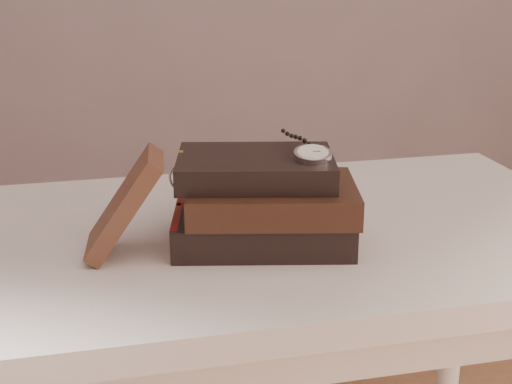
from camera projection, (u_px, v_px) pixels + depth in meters
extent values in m
cube|color=silver|center=(279.00, 238.00, 1.13)|extent=(1.00, 0.60, 0.04)
cube|color=white|center=(278.00, 274.00, 1.15)|extent=(0.88, 0.49, 0.08)
cylinder|color=white|center=(451.00, 339.00, 1.57)|extent=(0.05, 0.05, 0.71)
cube|color=black|center=(263.00, 226.00, 1.06)|extent=(0.28, 0.22, 0.05)
cube|color=#F6E7C9|center=(265.00, 226.00, 1.06)|extent=(0.27, 0.20, 0.04)
cube|color=gold|center=(179.00, 220.00, 1.08)|extent=(0.01, 0.01, 0.05)
cube|color=maroon|center=(179.00, 226.00, 1.06)|extent=(0.04, 0.16, 0.05)
cube|color=black|center=(272.00, 198.00, 1.04)|extent=(0.26, 0.21, 0.04)
cube|color=#F6E7C9|center=(274.00, 198.00, 1.04)|extent=(0.25, 0.19, 0.03)
cube|color=gold|center=(192.00, 193.00, 1.06)|extent=(0.01, 0.01, 0.04)
cube|color=black|center=(255.00, 168.00, 1.04)|extent=(0.25, 0.19, 0.04)
cube|color=#F6E7C9|center=(258.00, 168.00, 1.04)|extent=(0.24, 0.18, 0.03)
cube|color=gold|center=(181.00, 164.00, 1.06)|extent=(0.01, 0.01, 0.04)
cube|color=#3B2016|center=(124.00, 204.00, 1.00)|extent=(0.12, 0.11, 0.14)
cylinder|color=silver|center=(313.00, 155.00, 1.01)|extent=(0.06, 0.06, 0.02)
cylinder|color=white|center=(313.00, 152.00, 1.01)|extent=(0.05, 0.05, 0.01)
torus|color=silver|center=(313.00, 152.00, 1.01)|extent=(0.06, 0.06, 0.01)
cylinder|color=silver|center=(311.00, 149.00, 1.04)|extent=(0.01, 0.01, 0.01)
cube|color=black|center=(312.00, 150.00, 1.01)|extent=(0.00, 0.01, 0.00)
cube|color=black|center=(317.00, 151.00, 1.01)|extent=(0.01, 0.00, 0.00)
sphere|color=black|center=(309.00, 144.00, 1.04)|extent=(0.01, 0.01, 0.01)
sphere|color=black|center=(305.00, 141.00, 1.05)|extent=(0.01, 0.01, 0.01)
sphere|color=black|center=(300.00, 138.00, 1.07)|extent=(0.01, 0.01, 0.01)
sphere|color=black|center=(296.00, 137.00, 1.08)|extent=(0.01, 0.01, 0.01)
sphere|color=black|center=(291.00, 136.00, 1.09)|extent=(0.01, 0.01, 0.01)
sphere|color=black|center=(287.00, 134.00, 1.11)|extent=(0.01, 0.01, 0.01)
sphere|color=black|center=(283.00, 131.00, 1.12)|extent=(0.01, 0.01, 0.01)
torus|color=silver|center=(185.00, 177.00, 1.11)|extent=(0.05, 0.03, 0.05)
torus|color=silver|center=(221.00, 177.00, 1.11)|extent=(0.05, 0.03, 0.05)
cylinder|color=silver|center=(203.00, 175.00, 1.11)|extent=(0.01, 0.01, 0.00)
cylinder|color=silver|center=(173.00, 170.00, 1.17)|extent=(0.03, 0.11, 0.03)
cylinder|color=silver|center=(236.00, 170.00, 1.17)|extent=(0.03, 0.11, 0.03)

